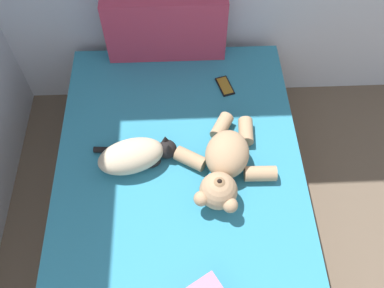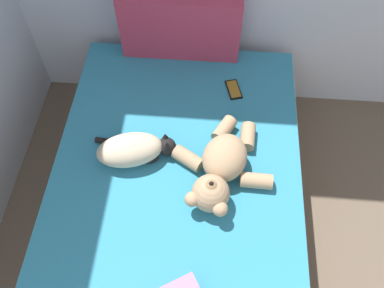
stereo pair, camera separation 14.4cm
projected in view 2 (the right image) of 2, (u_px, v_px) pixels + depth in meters
bed at (176, 206)px, 2.29m from camera, size 1.34×2.04×0.53m
patterned_cushion at (180, 27)px, 2.42m from camera, size 0.71×0.13×0.41m
cat at (134, 150)px, 2.10m from camera, size 0.44×0.27×0.15m
teddy_bear at (221, 168)px, 2.02m from camera, size 0.52×0.62×0.20m
cell_phone at (234, 89)px, 2.41m from camera, size 0.11×0.16×0.01m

